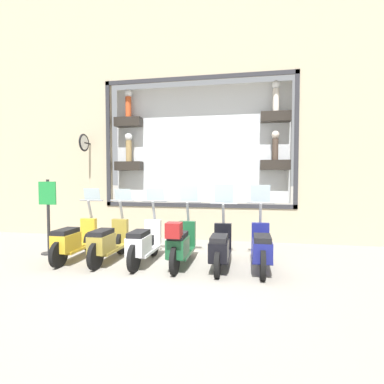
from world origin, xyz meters
The scene contains 9 objects.
ground_plane centered at (0.00, 0.00, 0.00)m, with size 120.00×120.00×0.00m, color gray.
building_facade centered at (3.60, 0.00, 5.16)m, with size 1.18×36.00×10.08m.
scooter_navy_0 centered at (0.72, -1.75, 0.45)m, with size 1.81×0.61×1.67m.
scooter_black_1 centered at (0.71, -0.94, 0.43)m, with size 1.80×0.60×1.69m.
scooter_green_2 centered at (0.66, -0.13, 0.49)m, with size 1.81×0.61×1.69m.
scooter_white_3 centered at (0.71, 0.68, 0.45)m, with size 1.81×0.60×1.59m.
scooter_olive_4 centered at (0.71, 1.49, 0.44)m, with size 1.81×0.60×1.56m.
scooter_yellow_5 centered at (0.71, 2.30, 0.44)m, with size 1.81×0.61×1.57m.
shop_sign_post centered at (1.12, 3.22, 0.97)m, with size 0.36×0.45×1.79m.
Camera 1 is at (-5.23, -1.47, 1.83)m, focal length 28.00 mm.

